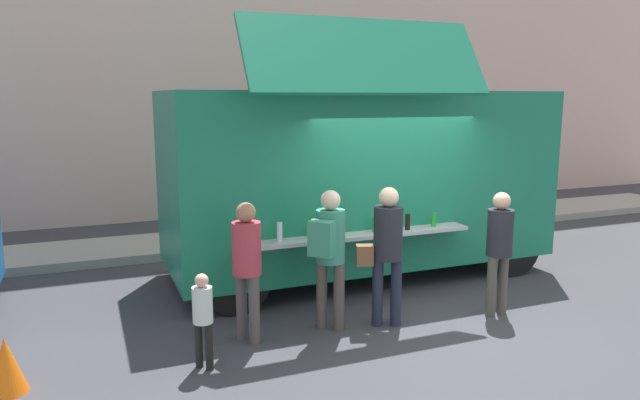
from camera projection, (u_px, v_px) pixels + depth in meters
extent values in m
plane|color=#38383D|center=(427.00, 316.00, 7.47)|extent=(60.00, 60.00, 0.00)
cube|color=#9E998E|center=(87.00, 253.00, 10.20)|extent=(28.00, 1.60, 0.15)
cube|color=#187352|center=(358.00, 175.00, 9.05)|extent=(5.84, 2.31, 2.56)
cube|color=#187352|center=(368.00, 56.00, 7.20)|extent=(3.21, 0.70, 0.97)
cube|color=black|center=(354.00, 164.00, 7.79)|extent=(3.04, 0.11, 1.15)
cube|color=#B7B7BC|center=(360.00, 235.00, 7.76)|extent=(3.21, 0.36, 0.05)
cylinder|color=silver|center=(280.00, 232.00, 7.32)|extent=(0.07, 0.07, 0.24)
cylinder|color=yellow|center=(314.00, 228.00, 7.50)|extent=(0.06, 0.06, 0.25)
cylinder|color=red|center=(342.00, 226.00, 7.69)|extent=(0.08, 0.08, 0.24)
cylinder|color=green|center=(374.00, 224.00, 7.85)|extent=(0.06, 0.06, 0.20)
cylinder|color=black|center=(408.00, 222.00, 7.95)|extent=(0.07, 0.07, 0.22)
cylinder|color=green|center=(434.00, 220.00, 8.15)|extent=(0.07, 0.07, 0.20)
cube|color=black|center=(509.00, 140.00, 10.02)|extent=(0.09, 1.95, 1.12)
cylinder|color=black|center=(441.00, 222.00, 10.97)|extent=(0.90, 0.28, 0.90)
cylinder|color=black|center=(512.00, 247.00, 9.15)|extent=(0.90, 0.28, 0.90)
cylinder|color=black|center=(206.00, 244.00, 9.35)|extent=(0.90, 0.28, 0.90)
cylinder|color=black|center=(236.00, 279.00, 7.53)|extent=(0.90, 0.28, 0.90)
cone|color=orange|center=(6.00, 366.00, 5.50)|extent=(0.36, 0.36, 0.55)
cylinder|color=#2F6138|center=(462.00, 204.00, 12.69)|extent=(0.60, 0.60, 0.94)
cylinder|color=#1F2438|center=(378.00, 292.00, 7.10)|extent=(0.13, 0.13, 0.85)
cylinder|color=#1F2438|center=(396.00, 292.00, 7.11)|extent=(0.13, 0.13, 0.85)
cylinder|color=#222329|center=(388.00, 233.00, 6.98)|extent=(0.35, 0.35, 0.64)
sphere|color=beige|center=(389.00, 197.00, 6.90)|extent=(0.24, 0.24, 0.24)
cube|color=brown|center=(365.00, 255.00, 7.01)|extent=(0.24, 0.21, 0.25)
cylinder|color=#4B433F|center=(322.00, 294.00, 7.06)|extent=(0.13, 0.13, 0.83)
cylinder|color=#4B433F|center=(339.00, 297.00, 6.97)|extent=(0.13, 0.13, 0.83)
cylinder|color=#308067|center=(331.00, 236.00, 6.89)|extent=(0.35, 0.35, 0.63)
sphere|color=beige|center=(331.00, 200.00, 6.81)|extent=(0.23, 0.23, 0.23)
cube|color=#2F8262|center=(322.00, 238.00, 6.64)|extent=(0.33, 0.33, 0.41)
cylinder|color=#4F4745|center=(242.00, 305.00, 6.73)|extent=(0.13, 0.13, 0.80)
cylinder|color=#4F4745|center=(254.00, 310.00, 6.60)|extent=(0.13, 0.13, 0.80)
cylinder|color=#A93540|center=(247.00, 248.00, 6.54)|extent=(0.33, 0.33, 0.60)
sphere|color=#9B6E50|center=(246.00, 212.00, 6.47)|extent=(0.22, 0.22, 0.22)
cylinder|color=#4B473F|center=(491.00, 286.00, 7.43)|extent=(0.12, 0.12, 0.79)
cylinder|color=#4B473F|center=(503.00, 283.00, 7.54)|extent=(0.12, 0.12, 0.79)
cylinder|color=#22232A|center=(500.00, 233.00, 7.36)|extent=(0.33, 0.33, 0.59)
sphere|color=#DFAE88|center=(502.00, 201.00, 7.29)|extent=(0.22, 0.22, 0.22)
cylinder|color=black|center=(199.00, 344.00, 6.03)|extent=(0.08, 0.08, 0.50)
cylinder|color=black|center=(209.00, 347.00, 5.97)|extent=(0.08, 0.08, 0.50)
cylinder|color=silver|center=(202.00, 305.00, 5.92)|extent=(0.21, 0.21, 0.38)
sphere|color=#DBA288|center=(202.00, 280.00, 5.88)|extent=(0.14, 0.14, 0.14)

